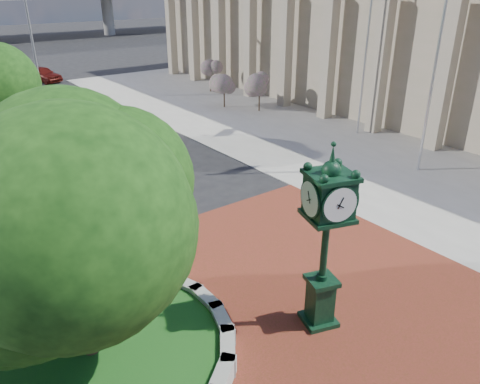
% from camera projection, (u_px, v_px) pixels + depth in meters
% --- Properties ---
extents(ground, '(200.00, 200.00, 0.00)m').
position_uv_depth(ground, '(256.00, 287.00, 13.92)').
color(ground, black).
rests_on(ground, ground).
extents(plaza, '(12.00, 12.00, 0.04)m').
position_uv_depth(plaza, '(279.00, 304.00, 13.19)').
color(plaza, brown).
rests_on(plaza, ground).
extents(sidewalk, '(20.00, 50.00, 0.04)m').
position_uv_depth(sidewalk, '(352.00, 123.00, 29.97)').
color(sidewalk, '#9E9B93').
rests_on(sidewalk, ground).
extents(planter_wall, '(2.96, 6.77, 0.54)m').
position_uv_depth(planter_wall, '(177.00, 316.00, 12.32)').
color(planter_wall, '#9E9B93').
rests_on(planter_wall, ground).
extents(grass_bed, '(6.10, 6.10, 0.40)m').
position_uv_depth(grass_bed, '(93.00, 357.00, 11.09)').
color(grass_bed, '#154C19').
rests_on(grass_bed, ground).
extents(civic_building, '(17.35, 44.00, 8.60)m').
position_uv_depth(civic_building, '(406.00, 41.00, 33.83)').
color(civic_building, tan).
rests_on(civic_building, ground).
extents(tree_planter, '(5.20, 5.20, 6.33)m').
position_uv_depth(tree_planter, '(71.00, 226.00, 9.63)').
color(tree_planter, '#38281C').
rests_on(tree_planter, ground).
extents(post_clock, '(1.26, 1.26, 4.99)m').
position_uv_depth(post_clock, '(326.00, 233.00, 11.37)').
color(post_clock, black).
rests_on(post_clock, ground).
extents(parked_car, '(2.89, 4.26, 1.35)m').
position_uv_depth(parked_car, '(42.00, 74.00, 41.89)').
color(parked_car, '#4C0E0A').
rests_on(parked_car, ground).
extents(flagpole_a, '(1.76, 0.20, 11.23)m').
position_uv_depth(flagpole_a, '(439.00, 46.00, 20.11)').
color(flagpole_a, silver).
rests_on(flagpole_a, ground).
extents(flagpole_b, '(1.49, 0.81, 10.25)m').
position_uv_depth(flagpole_b, '(367.00, 42.00, 25.76)').
color(flagpole_b, silver).
rests_on(flagpole_b, ground).
extents(street_lamp_near, '(2.28, 0.44, 10.15)m').
position_uv_depth(street_lamp_near, '(31.00, 16.00, 34.16)').
color(street_lamp_near, slate).
rests_on(street_lamp_near, ground).
extents(shrub_near, '(1.20, 1.20, 2.20)m').
position_uv_depth(shrub_near, '(259.00, 88.00, 32.01)').
color(shrub_near, '#38281C').
rests_on(shrub_near, ground).
extents(shrub_mid, '(1.20, 1.20, 2.20)m').
position_uv_depth(shrub_mid, '(224.00, 85.00, 32.98)').
color(shrub_mid, '#38281C').
rests_on(shrub_mid, ground).
extents(shrub_far, '(1.20, 1.20, 2.20)m').
position_uv_depth(shrub_far, '(210.00, 72.00, 37.70)').
color(shrub_far, '#38281C').
rests_on(shrub_far, ground).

